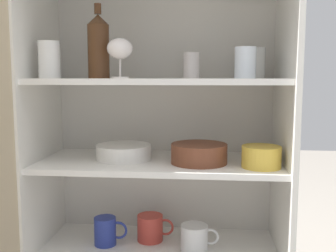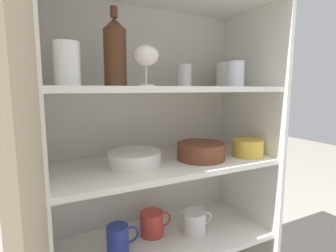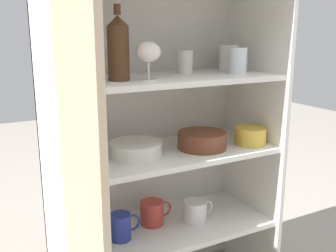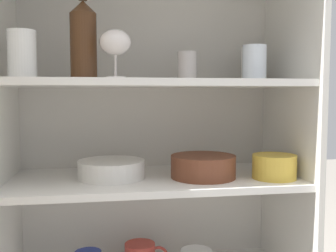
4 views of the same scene
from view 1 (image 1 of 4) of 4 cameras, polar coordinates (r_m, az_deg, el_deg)
name	(u,v)px [view 1 (image 1 of 4)]	position (r m, az deg, el deg)	size (l,w,h in m)	color
cupboard_back_panel	(165,153)	(1.62, -0.46, -3.95)	(0.89, 0.02, 1.28)	silver
cupboard_side_left	(43,161)	(1.54, -17.69, -4.86)	(0.02, 0.41, 1.28)	white
cupboard_side_right	(283,166)	(1.44, 16.30, -5.59)	(0.02, 0.41, 1.28)	white
shelf_board_lower	(160,248)	(1.53, -1.23, -17.31)	(0.86, 0.37, 0.02)	white
shelf_board_middle	(159,163)	(1.43, -1.27, -5.34)	(0.86, 0.37, 0.02)	white
shelf_board_upper	(159,81)	(1.39, -1.30, 6.51)	(0.86, 0.37, 0.02)	white
tumbler_glass_0	(245,63)	(1.33, 11.16, 9.00)	(0.07, 0.07, 0.10)	white
tumbler_glass_1	(49,60)	(1.39, -16.84, 9.17)	(0.07, 0.07, 0.12)	white
tumbler_glass_2	(191,66)	(1.43, 3.43, 8.75)	(0.06, 0.06, 0.09)	silver
tumbler_glass_3	(254,63)	(1.46, 12.38, 8.90)	(0.08, 0.08, 0.11)	white
wine_glass_0	(120,50)	(1.32, -7.00, 10.94)	(0.08, 0.08, 0.13)	silver
wine_bottle	(98,46)	(1.39, -10.06, 11.36)	(0.07, 0.07, 0.25)	#4C2D19
plate_stack_white	(124,152)	(1.44, -6.42, -3.77)	(0.20, 0.20, 0.05)	white
mixing_bowl_large	(199,153)	(1.37, 4.53, -3.87)	(0.20, 0.20, 0.07)	brown
serving_bowl_small	(261,156)	(1.34, 13.39, -4.23)	(0.13, 0.13, 0.07)	gold
coffee_mug_primary	(106,231)	(1.53, -9.00, -14.82)	(0.12, 0.08, 0.10)	#283893
coffee_mug_extra_1	(151,228)	(1.55, -2.54, -14.54)	(0.14, 0.10, 0.10)	#BC3D33
coffee_mug_extra_2	(195,237)	(1.48, 3.91, -15.81)	(0.14, 0.10, 0.09)	white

